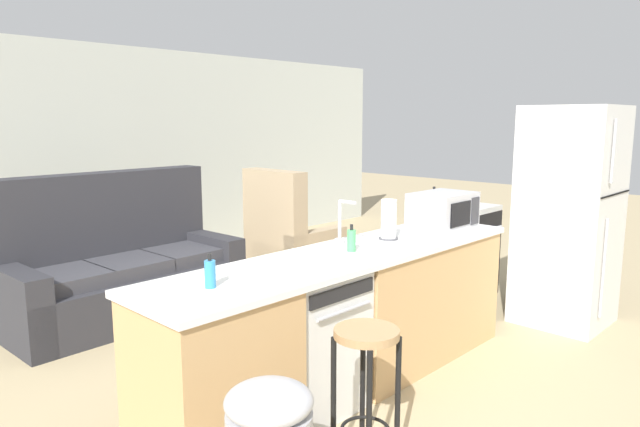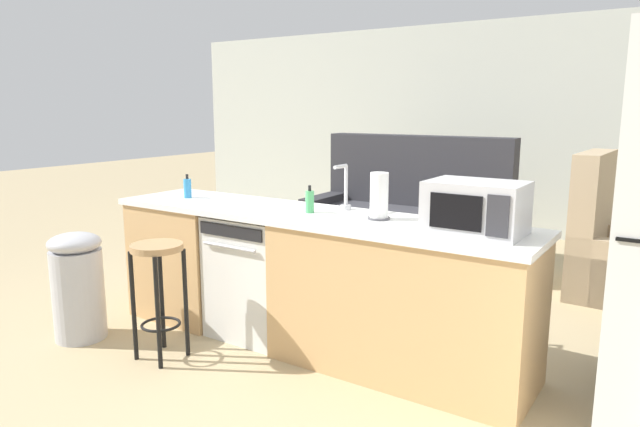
% 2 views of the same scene
% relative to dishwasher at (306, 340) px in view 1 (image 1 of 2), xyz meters
% --- Properties ---
extents(ground_plane, '(24.00, 24.00, 0.00)m').
position_rel_dishwasher_xyz_m(ground_plane, '(0.25, 0.00, -0.42)').
color(ground_plane, tan).
extents(wall_back, '(10.00, 0.06, 2.60)m').
position_rel_dishwasher_xyz_m(wall_back, '(0.55, 4.20, 0.88)').
color(wall_back, beige).
rests_on(wall_back, ground_plane).
extents(kitchen_counter, '(2.94, 0.66, 0.90)m').
position_rel_dishwasher_xyz_m(kitchen_counter, '(0.49, 0.00, -0.00)').
color(kitchen_counter, tan).
rests_on(kitchen_counter, ground_plane).
extents(dishwasher, '(0.58, 0.61, 0.84)m').
position_rel_dishwasher_xyz_m(dishwasher, '(0.00, 0.00, 0.00)').
color(dishwasher, silver).
rests_on(dishwasher, ground_plane).
extents(stove_range, '(0.76, 0.68, 0.90)m').
position_rel_dishwasher_xyz_m(stove_range, '(2.60, 0.55, 0.03)').
color(stove_range, black).
rests_on(stove_range, ground_plane).
extents(refrigerator, '(0.72, 0.73, 1.85)m').
position_rel_dishwasher_xyz_m(refrigerator, '(2.60, -0.55, 0.50)').
color(refrigerator, silver).
rests_on(refrigerator, ground_plane).
extents(microwave, '(0.50, 0.37, 0.28)m').
position_rel_dishwasher_xyz_m(microwave, '(1.49, -0.00, 0.62)').
color(microwave, '#B7B7BC').
rests_on(microwave, kitchen_counter).
extents(sink_faucet, '(0.07, 0.18, 0.30)m').
position_rel_dishwasher_xyz_m(sink_faucet, '(0.55, 0.21, 0.61)').
color(sink_faucet, silver).
rests_on(sink_faucet, kitchen_counter).
extents(paper_towel_roll, '(0.14, 0.14, 0.28)m').
position_rel_dishwasher_xyz_m(paper_towel_roll, '(0.88, 0.06, 0.62)').
color(paper_towel_roll, '#4C4C51').
rests_on(paper_towel_roll, kitchen_counter).
extents(soap_bottle, '(0.06, 0.06, 0.18)m').
position_rel_dishwasher_xyz_m(soap_bottle, '(0.42, 0.00, 0.55)').
color(soap_bottle, '#4CB266').
rests_on(soap_bottle, kitchen_counter).
extents(dish_soap_bottle, '(0.06, 0.06, 0.18)m').
position_rel_dishwasher_xyz_m(dish_soap_bottle, '(-0.68, -0.01, 0.55)').
color(dish_soap_bottle, '#338CCC').
rests_on(dish_soap_bottle, kitchen_counter).
extents(kettle, '(0.21, 0.17, 0.19)m').
position_rel_dishwasher_xyz_m(kettle, '(2.43, 0.68, 0.56)').
color(kettle, '#B2B2B7').
rests_on(kettle, stove_range).
extents(bar_stool, '(0.32, 0.32, 0.74)m').
position_rel_dishwasher_xyz_m(bar_stool, '(-0.26, -0.68, 0.11)').
color(bar_stool, tan).
rests_on(bar_stool, ground_plane).
extents(couch, '(2.03, 0.97, 1.27)m').
position_rel_dishwasher_xyz_m(couch, '(0.01, 2.38, -0.03)').
color(couch, '#2D2D33').
rests_on(couch, ground_plane).
extents(armchair, '(0.83, 0.87, 1.20)m').
position_rel_dishwasher_xyz_m(armchair, '(1.95, 2.23, -0.07)').
color(armchair, tan).
rests_on(armchair, ground_plane).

